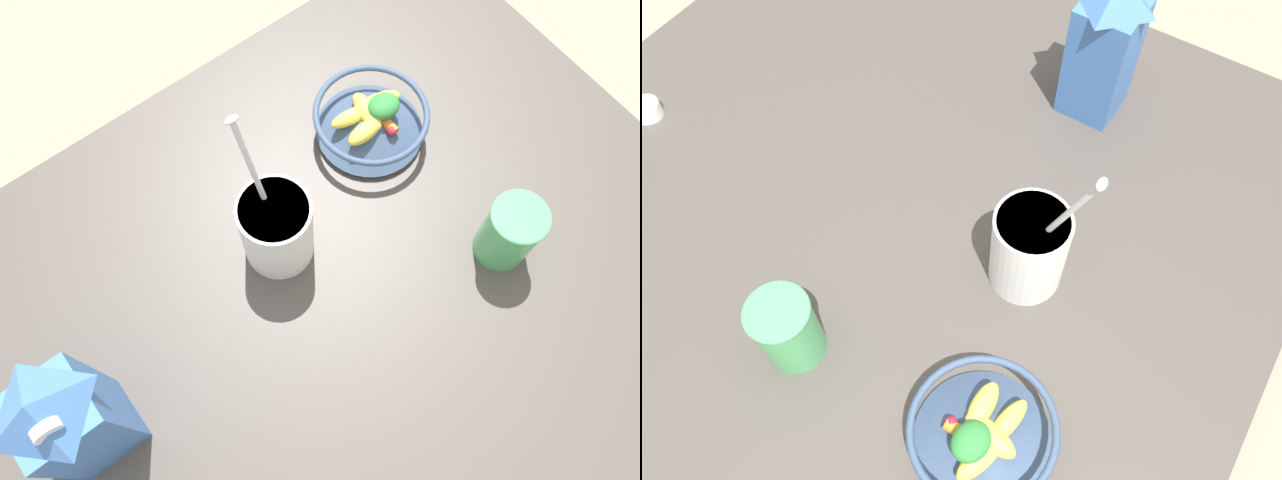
% 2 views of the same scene
% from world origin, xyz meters
% --- Properties ---
extents(ground_plane, '(6.00, 6.00, 0.00)m').
position_xyz_m(ground_plane, '(0.00, 0.00, 0.00)').
color(ground_plane, gray).
extents(countertop, '(1.17, 1.17, 0.05)m').
position_xyz_m(countertop, '(0.00, 0.00, 0.02)').
color(countertop, '#47423D').
rests_on(countertop, ground_plane).
extents(fruit_bowl, '(0.18, 0.18, 0.08)m').
position_xyz_m(fruit_bowl, '(0.22, 0.31, 0.08)').
color(fruit_bowl, '#384C6B').
rests_on(fruit_bowl, countertop).
extents(milk_carton, '(0.09, 0.09, 0.25)m').
position_xyz_m(milk_carton, '(-0.35, 0.17, 0.17)').
color(milk_carton, '#3D6BB2').
rests_on(milk_carton, countertop).
extents(yogurt_tub, '(0.10, 0.12, 0.27)m').
position_xyz_m(yogurt_tub, '(-0.01, 0.24, 0.12)').
color(yogurt_tub, white).
rests_on(yogurt_tub, countertop).
extents(drinking_cup, '(0.08, 0.08, 0.12)m').
position_xyz_m(drinking_cup, '(0.25, 0.04, 0.11)').
color(drinking_cup, '#4CB266').
rests_on(drinking_cup, countertop).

